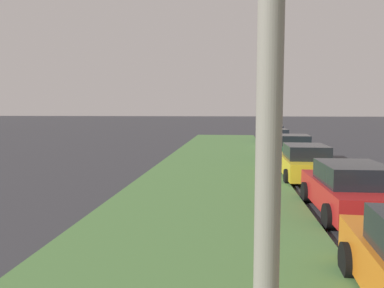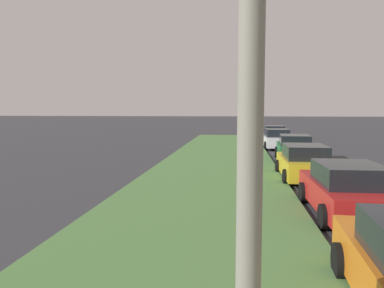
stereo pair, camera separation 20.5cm
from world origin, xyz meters
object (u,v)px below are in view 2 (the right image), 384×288
at_px(parked_car_red, 347,190).
at_px(parked_car_white, 276,139).
at_px(parked_car_yellow, 304,163).
at_px(parked_car_green, 294,148).
at_px(parked_car_blue, 274,134).

height_order(parked_car_red, parked_car_white, same).
relative_size(parked_car_red, parked_car_white, 0.99).
xyz_separation_m(parked_car_red, parked_car_white, (17.81, 0.14, 0.00)).
height_order(parked_car_yellow, parked_car_green, same).
bearing_deg(parked_car_red, parked_car_green, -2.15).
distance_m(parked_car_yellow, parked_car_blue, 17.86).
relative_size(parked_car_yellow, parked_car_white, 0.99).
distance_m(parked_car_yellow, parked_car_green, 6.08).
height_order(parked_car_red, parked_car_blue, same).
relative_size(parked_car_yellow, parked_car_green, 0.98).
distance_m(parked_car_red, parked_car_green, 11.39).
height_order(parked_car_green, parked_car_blue, same).
bearing_deg(parked_car_red, parked_car_yellow, 1.65).
bearing_deg(parked_car_green, parked_car_red, -178.01).
distance_m(parked_car_green, parked_car_blue, 11.80).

